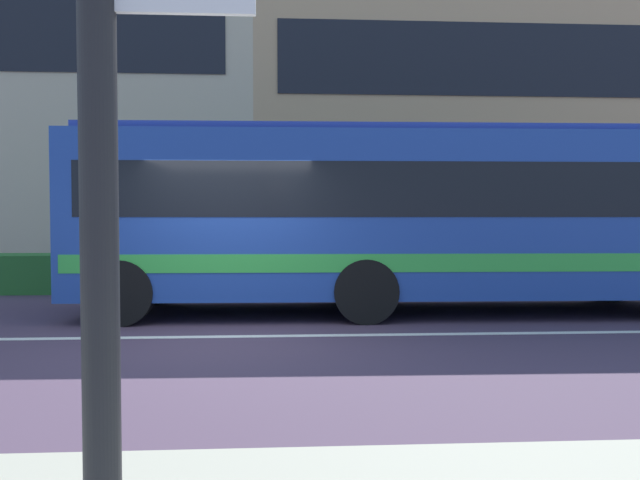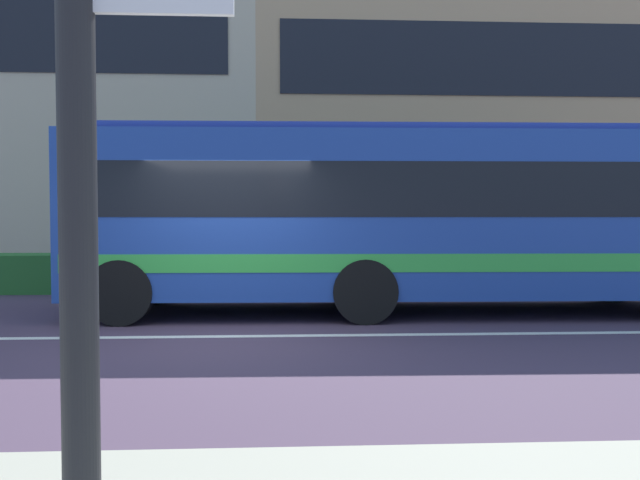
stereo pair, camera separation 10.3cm
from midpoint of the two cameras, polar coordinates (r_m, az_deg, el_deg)
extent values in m
plane|color=#473548|center=(8.71, -9.18, -8.78)|extent=(160.00, 160.00, 0.00)
cube|color=silver|center=(8.71, -9.19, -8.76)|extent=(60.00, 0.16, 0.01)
cube|color=#2A692B|center=(13.92, -5.67, -2.95)|extent=(16.35, 1.10, 0.83)
cube|color=tan|center=(25.49, 15.82, 11.00)|extent=(18.40, 9.66, 11.23)
cube|color=black|center=(21.23, 20.32, 15.25)|extent=(16.93, 0.04, 2.25)
cube|color=#1F4194|center=(10.73, 6.77, 2.25)|extent=(10.80, 2.68, 2.64)
cube|color=black|center=(10.74, 6.78, 4.37)|extent=(10.15, 2.69, 0.85)
cube|color=green|center=(10.75, 6.75, -1.62)|extent=(10.58, 2.70, 0.28)
cube|color=navy|center=(10.82, 6.80, 9.59)|extent=(10.36, 2.27, 0.12)
cylinder|color=black|center=(13.27, 24.94, -3.02)|extent=(1.00, 0.30, 1.00)
cylinder|color=black|center=(11.83, 2.71, -3.43)|extent=(1.00, 0.30, 1.00)
cylinder|color=black|center=(9.57, 3.94, -4.75)|extent=(1.00, 0.30, 1.00)
cylinder|color=black|center=(12.08, -15.18, -3.38)|extent=(1.00, 0.30, 1.00)
cylinder|color=black|center=(9.88, -18.11, -4.63)|extent=(1.00, 0.30, 1.00)
cylinder|color=black|center=(2.48, -20.90, 10.78)|extent=(0.14, 0.14, 3.75)
camera|label=1|loc=(0.05, -90.27, -0.01)|focal=34.79mm
camera|label=2|loc=(0.05, 89.73, 0.01)|focal=34.79mm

